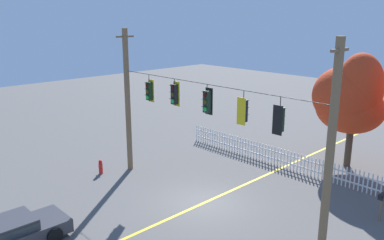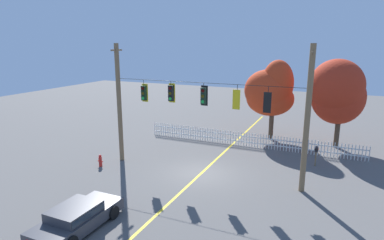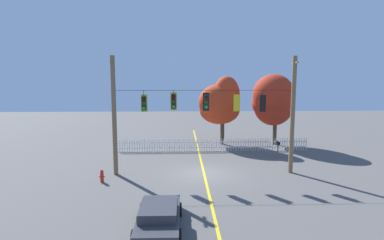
% 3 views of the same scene
% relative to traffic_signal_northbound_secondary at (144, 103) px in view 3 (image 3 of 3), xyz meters
% --- Properties ---
extents(ground, '(80.00, 80.00, 0.00)m').
position_rel_traffic_signal_northbound_secondary_xyz_m(ground, '(4.07, -0.01, -4.91)').
color(ground, '#565451').
extents(lane_centerline_stripe, '(0.16, 36.00, 0.01)m').
position_rel_traffic_signal_northbound_secondary_xyz_m(lane_centerline_stripe, '(4.07, -0.01, -4.90)').
color(lane_centerline_stripe, gold).
rests_on(lane_centerline_stripe, ground).
extents(signal_support_span, '(12.46, 1.10, 8.07)m').
position_rel_traffic_signal_northbound_secondary_xyz_m(signal_support_span, '(4.07, -0.01, -0.81)').
color(signal_support_span, brown).
rests_on(signal_support_span, ground).
extents(traffic_signal_northbound_secondary, '(0.43, 0.38, 1.46)m').
position_rel_traffic_signal_northbound_secondary_xyz_m(traffic_signal_northbound_secondary, '(0.00, 0.00, 0.00)').
color(traffic_signal_northbound_secondary, black).
extents(traffic_signal_southbound_primary, '(0.43, 0.38, 1.36)m').
position_rel_traffic_signal_northbound_secondary_xyz_m(traffic_signal_southbound_primary, '(1.99, 0.00, 0.11)').
color(traffic_signal_southbound_primary, black).
extents(traffic_signal_westbound_side, '(0.43, 0.38, 1.39)m').
position_rel_traffic_signal_northbound_secondary_xyz_m(traffic_signal_westbound_side, '(4.19, 0.00, 0.09)').
color(traffic_signal_westbound_side, black).
extents(traffic_signal_northbound_primary, '(0.43, 0.38, 1.41)m').
position_rel_traffic_signal_northbound_secondary_xyz_m(traffic_signal_northbound_primary, '(6.26, -0.02, 0.02)').
color(traffic_signal_northbound_primary, black).
extents(traffic_signal_eastbound_side, '(0.43, 0.38, 1.46)m').
position_rel_traffic_signal_northbound_secondary_xyz_m(traffic_signal_eastbound_side, '(8.02, -0.02, -0.01)').
color(traffic_signal_eastbound_side, black).
extents(white_picket_fence, '(17.23, 0.06, 1.12)m').
position_rel_traffic_signal_northbound_secondary_xyz_m(white_picket_fence, '(5.34, 6.66, -4.34)').
color(white_picket_fence, white).
rests_on(white_picket_fence, ground).
extents(autumn_maple_near_fence, '(4.13, 3.54, 6.76)m').
position_rel_traffic_signal_northbound_secondary_xyz_m(autumn_maple_near_fence, '(6.36, 9.56, -0.87)').
color(autumn_maple_near_fence, '#473828').
rests_on(autumn_maple_near_fence, ground).
extents(autumn_maple_mid, '(4.16, 4.07, 6.95)m').
position_rel_traffic_signal_northbound_secondary_xyz_m(autumn_maple_mid, '(11.47, 9.19, -0.54)').
color(autumn_maple_mid, '#473828').
rests_on(autumn_maple_mid, ground).
extents(parked_car, '(2.01, 4.32, 1.15)m').
position_rel_traffic_signal_northbound_secondary_xyz_m(parked_car, '(1.50, -8.11, -4.30)').
color(parked_car, '#38383D').
rests_on(parked_car, ground).
extents(fire_hydrant, '(0.38, 0.22, 0.82)m').
position_rel_traffic_signal_northbound_secondary_xyz_m(fire_hydrant, '(-2.57, -1.65, -4.50)').
color(fire_hydrant, red).
rests_on(fire_hydrant, ground).
extents(roadside_mailbox, '(0.25, 0.44, 1.35)m').
position_rel_traffic_signal_northbound_secondary_xyz_m(roadside_mailbox, '(10.57, 4.32, -3.81)').
color(roadside_mailbox, brown).
rests_on(roadside_mailbox, ground).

